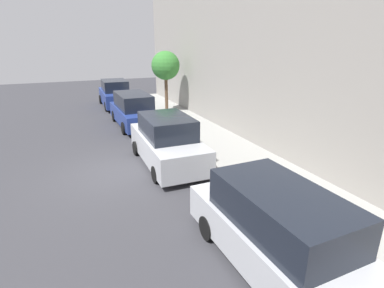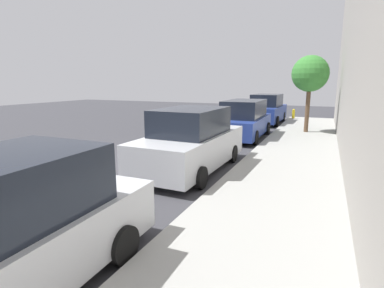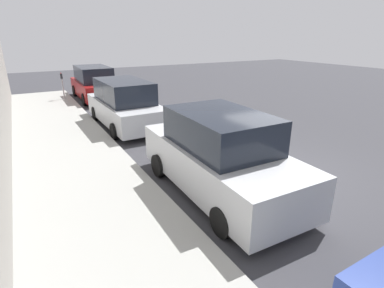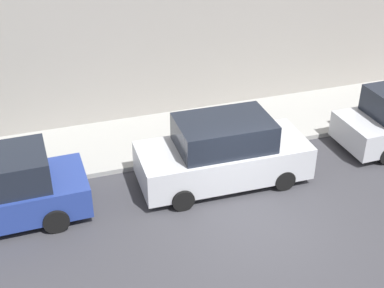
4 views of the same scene
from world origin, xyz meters
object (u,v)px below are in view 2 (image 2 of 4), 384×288
at_px(parked_minivan_fourth, 244,120).
at_px(parked_suv_third, 191,141).
at_px(parked_suv_fifth, 267,110).
at_px(street_tree, 310,74).
at_px(fire_hydrant, 293,114).

bearing_deg(parked_minivan_fourth, parked_suv_third, -90.90).
bearing_deg(parked_minivan_fourth, parked_suv_fifth, 89.96).
height_order(parked_minivan_fourth, street_tree, street_tree).
xyz_separation_m(parked_suv_third, parked_suv_fifth, (0.10, 12.39, -0.00)).
xyz_separation_m(parked_suv_fifth, fire_hydrant, (1.55, 2.45, -0.44)).
distance_m(parked_minivan_fourth, street_tree, 4.30).
relative_size(parked_minivan_fourth, street_tree, 1.23).
relative_size(parked_suv_third, street_tree, 1.21).
distance_m(parked_minivan_fourth, parked_suv_fifth, 6.10).
bearing_deg(fire_hydrant, street_tree, -78.47).
height_order(parked_suv_third, parked_minivan_fourth, parked_suv_third).
bearing_deg(parked_suv_third, parked_suv_fifth, 89.52).
bearing_deg(parked_suv_fifth, street_tree, -53.23).
height_order(street_tree, fire_hydrant, street_tree).
relative_size(parked_minivan_fourth, parked_suv_fifth, 1.02).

